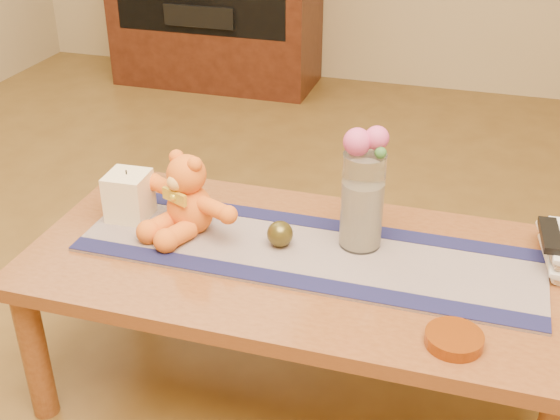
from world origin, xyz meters
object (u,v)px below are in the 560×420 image
(glass_vase, at_px, (362,201))
(bronze_ball, at_px, (280,234))
(pillar_candle, at_px, (129,196))
(tv_remote, at_px, (550,235))
(book_bottom, at_px, (544,258))
(teddy_bear, at_px, (189,194))
(amber_dish, at_px, (454,339))

(glass_vase, distance_m, bronze_ball, 0.23)
(glass_vase, bearing_deg, bronze_ball, -161.52)
(pillar_candle, height_order, tv_remote, pillar_candle)
(bronze_ball, bearing_deg, tv_remote, 10.26)
(book_bottom, xyz_separation_m, tv_remote, (0.00, -0.01, 0.07))
(glass_vase, bearing_deg, teddy_bear, -173.94)
(teddy_bear, distance_m, glass_vase, 0.46)
(teddy_bear, distance_m, bronze_ball, 0.27)
(glass_vase, distance_m, book_bottom, 0.49)
(amber_dish, bearing_deg, bronze_ball, 150.50)
(bronze_ball, xyz_separation_m, book_bottom, (0.67, 0.13, -0.03))
(amber_dish, bearing_deg, pillar_candle, 162.33)
(glass_vase, xyz_separation_m, bronze_ball, (-0.20, -0.07, -0.10))
(glass_vase, height_order, bronze_ball, glass_vase)
(pillar_candle, xyz_separation_m, amber_dish, (0.92, -0.29, -0.06))
(pillar_candle, relative_size, tv_remote, 0.83)
(bronze_ball, height_order, amber_dish, bronze_ball)
(tv_remote, bearing_deg, glass_vase, -177.90)
(pillar_candle, relative_size, amber_dish, 1.05)
(bronze_ball, relative_size, tv_remote, 0.43)
(book_bottom, bearing_deg, bronze_ball, -176.38)
(tv_remote, bearing_deg, book_bottom, 90.00)
(bronze_ball, bearing_deg, glass_vase, 18.48)
(bronze_ball, bearing_deg, book_bottom, 11.10)
(glass_vase, xyz_separation_m, amber_dish, (0.27, -0.33, -0.12))
(bronze_ball, distance_m, book_bottom, 0.68)
(pillar_candle, bearing_deg, bronze_ball, -3.31)
(pillar_candle, height_order, glass_vase, glass_vase)
(pillar_candle, distance_m, bronze_ball, 0.45)
(bronze_ball, bearing_deg, teddy_bear, 176.04)
(glass_vase, distance_m, amber_dish, 0.45)
(teddy_bear, bearing_deg, tv_remote, 29.86)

